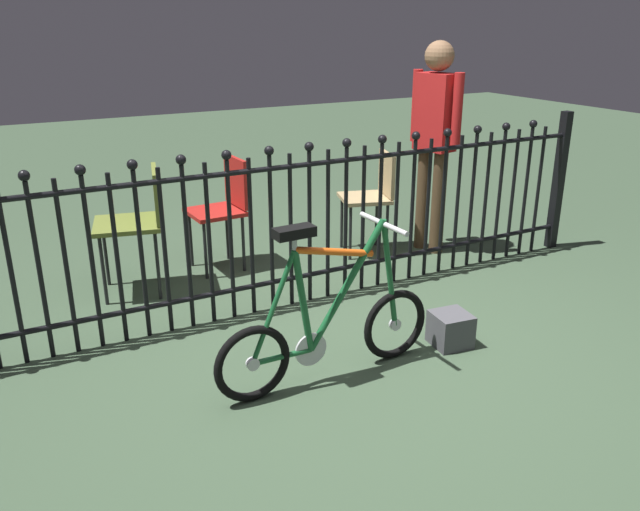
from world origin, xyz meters
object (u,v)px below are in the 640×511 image
Objects in this scene: chair_red at (224,202)px; person_visitor at (435,130)px; chair_olive at (139,216)px; chair_tan at (373,192)px; display_crate at (450,329)px; bicycle at (328,326)px.

person_visitor reaches higher than chair_red.
person_visitor is (1.59, -0.42, 0.47)m from chair_red.
chair_red is at bearing 165.20° from person_visitor.
chair_olive is 1.03× the size of chair_red.
chair_olive is 1.06× the size of chair_tan.
chair_tan is at bearing -2.49° from chair_olive.
display_crate is at bearing -50.33° from chair_olive.
chair_tan is 1.68m from display_crate.
chair_olive reaches higher than chair_tan.
chair_tan is 1.18m from chair_red.
bicycle is at bearing -129.53° from chair_tan.
chair_red is at bearing 86.37° from bicycle.
chair_tan is at bearing -12.07° from chair_red.
chair_red is 4.00× the size of display_crate.
chair_olive is 4.12× the size of display_crate.
person_visitor reaches higher than chair_olive.
chair_red is 1.98m from display_crate.
chair_tan is at bearing 73.43° from display_crate.
bicycle is at bearing -71.05° from chair_olive.
display_crate is at bearing -69.06° from chair_red.
person_visitor is at bearing -6.38° from chair_olive.
chair_tan is (1.27, 1.54, 0.20)m from bicycle.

